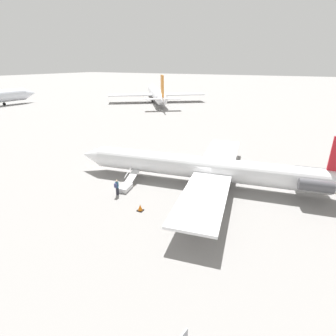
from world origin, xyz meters
name	(u,v)px	position (x,y,z in m)	size (l,w,h in m)	color
ground_plane	(202,183)	(0.00, 0.00, 0.00)	(600.00, 600.00, 0.00)	gray
airplane_main	(211,169)	(-0.94, -0.17, 1.99)	(32.17, 24.84, 6.67)	white
airplane_taxiing_distant	(156,93)	(40.09, -57.84, 2.95)	(30.95, 39.00, 9.90)	silver
boarding_stairs	(126,185)	(7.03, 5.16, 0.37)	(1.73, 4.13, 1.67)	silver
passenger	(117,186)	(6.93, 6.93, 1.00)	(0.38, 0.56, 1.74)	#23232D
traffic_cone_near_stairs	(140,208)	(2.99, 8.46, 0.31)	(0.60, 0.60, 0.66)	black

